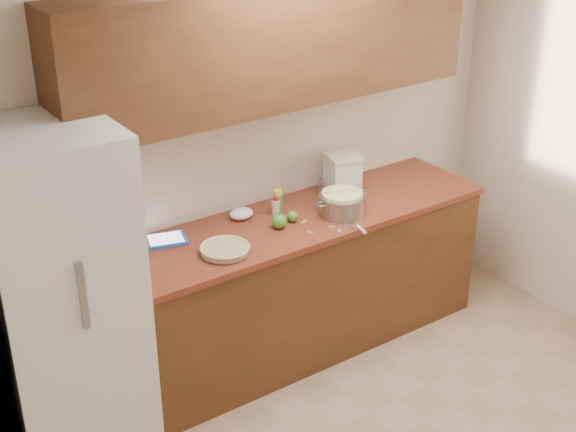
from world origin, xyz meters
TOP-DOWN VIEW (x-y plane):
  - room_shell at (0.00, 0.00)m, footprint 3.60×3.60m
  - counter_run at (0.00, 1.48)m, footprint 2.64×0.68m
  - upper_cabinets at (0.00, 1.63)m, footprint 2.60×0.34m
  - fridge at (-1.44, 1.44)m, footprint 0.70×0.70m
  - pie at (-0.53, 1.34)m, footprint 0.29×0.29m
  - colander at (0.31, 1.37)m, footprint 0.38×0.28m
  - flour_canister at (0.52, 1.62)m, footprint 0.25×0.25m
  - tablet at (-0.73, 1.66)m, footprint 0.28×0.24m
  - paring_knife at (0.26, 1.13)m, footprint 0.06×0.20m
  - lemon_bottle at (0.00, 1.60)m, footprint 0.06×0.06m
  - cinnamon_shaker at (-0.02, 1.59)m, footprint 0.05×0.05m
  - vanilla_bottle at (0.29, 1.51)m, footprint 0.03×0.03m
  - mixing_bowl at (0.46, 1.64)m, footprint 0.21×0.21m
  - paper_towel at (-0.22, 1.66)m, footprint 0.18×0.16m
  - apple_left at (-0.11, 1.42)m, footprint 0.09×0.09m
  - apple_center at (0.00, 1.45)m, footprint 0.07×0.07m
  - peel_a at (0.06, 1.41)m, footprint 0.05×0.03m
  - peel_b at (0.15, 1.26)m, footprint 0.04×0.04m
  - peel_c at (0.01, 1.27)m, footprint 0.02×0.04m
  - peel_d at (0.16, 1.19)m, footprint 0.04×0.05m

SIDE VIEW (x-z plane):
  - counter_run at x=0.00m, z-range 0.00..0.92m
  - fridge at x=-1.44m, z-range 0.00..1.80m
  - peel_a at x=0.06m, z-range 0.92..0.92m
  - peel_b at x=0.15m, z-range 0.92..0.92m
  - peel_c at x=0.01m, z-range 0.92..0.92m
  - peel_d at x=0.16m, z-range 0.92..0.92m
  - tablet at x=-0.73m, z-range 0.92..0.94m
  - paring_knife at x=0.26m, z-range 0.92..0.94m
  - pie at x=-0.53m, z-range 0.92..0.97m
  - paper_towel at x=-0.22m, z-range 0.92..0.98m
  - apple_center at x=0.00m, z-range 0.91..0.99m
  - vanilla_bottle at x=0.29m, z-range 0.92..1.00m
  - mixing_bowl at x=0.46m, z-range 0.92..1.00m
  - apple_left at x=-0.11m, z-range 0.91..1.01m
  - cinnamon_shaker at x=-0.02m, z-range 0.92..1.03m
  - colander at x=0.31m, z-range 0.92..1.06m
  - lemon_bottle at x=0.00m, z-range 0.92..1.07m
  - flour_canister at x=0.52m, z-range 0.92..1.17m
  - room_shell at x=0.00m, z-range -0.50..3.10m
  - upper_cabinets at x=0.00m, z-range 1.60..2.30m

